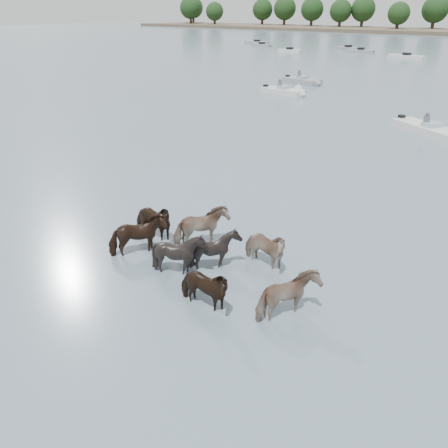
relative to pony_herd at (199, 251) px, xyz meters
The scene contains 7 objects.
ground 1.58m from the pony_herd, 151.83° to the right, with size 400.00×400.00×0.00m, color slate.
shoreline 165.45m from the pony_herd, 115.53° to the left, with size 160.00×30.00×1.00m, color #4C4233.
pony_herd is the anchor object (origin of this frame).
motorboat_a 30.61m from the pony_herd, 116.16° to the left, with size 4.58×1.79×1.92m.
motorboat_b 20.44m from the pony_herd, 86.40° to the left, with size 5.92×4.42×1.92m.
motorboat_f 37.44m from the pony_herd, 114.34° to the left, with size 4.75×2.38×1.92m.
treeline 170.15m from the pony_herd, 115.79° to the left, with size 149.47×19.40×12.07m.
Camera 1 is at (9.30, -8.16, 7.05)m, focal length 36.77 mm.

